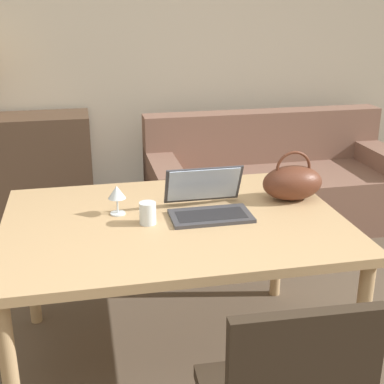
{
  "coord_description": "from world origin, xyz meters",
  "views": [
    {
      "loc": [
        -0.42,
        -1.34,
        1.66
      ],
      "look_at": [
        0.03,
        0.8,
        0.86
      ],
      "focal_mm": 50.0,
      "sensor_mm": 36.0,
      "label": 1
    }
  ],
  "objects_px": {
    "couch": "(273,187)",
    "laptop": "(207,201)",
    "drinking_glass": "(148,213)",
    "wine_glass": "(117,194)",
    "handbag": "(292,182)"
  },
  "relations": [
    {
      "from": "couch",
      "to": "drinking_glass",
      "type": "relative_size",
      "value": 19.75
    },
    {
      "from": "drinking_glass",
      "to": "wine_glass",
      "type": "bearing_deg",
      "value": 131.37
    },
    {
      "from": "couch",
      "to": "handbag",
      "type": "bearing_deg",
      "value": -107.42
    },
    {
      "from": "couch",
      "to": "wine_glass",
      "type": "distance_m",
      "value": 1.98
    },
    {
      "from": "couch",
      "to": "handbag",
      "type": "relative_size",
      "value": 6.5
    },
    {
      "from": "laptop",
      "to": "handbag",
      "type": "xyz_separation_m",
      "value": [
        0.44,
        0.07,
        0.03
      ]
    },
    {
      "from": "couch",
      "to": "laptop",
      "type": "height_order",
      "value": "laptop"
    },
    {
      "from": "couch",
      "to": "laptop",
      "type": "distance_m",
      "value": 1.79
    },
    {
      "from": "wine_glass",
      "to": "handbag",
      "type": "distance_m",
      "value": 0.83
    },
    {
      "from": "drinking_glass",
      "to": "laptop",
      "type": "bearing_deg",
      "value": 15.06
    },
    {
      "from": "laptop",
      "to": "handbag",
      "type": "bearing_deg",
      "value": 9.64
    },
    {
      "from": "handbag",
      "to": "laptop",
      "type": "bearing_deg",
      "value": -170.36
    },
    {
      "from": "laptop",
      "to": "drinking_glass",
      "type": "bearing_deg",
      "value": -164.94
    },
    {
      "from": "wine_glass",
      "to": "laptop",
      "type": "bearing_deg",
      "value": -8.46
    },
    {
      "from": "handbag",
      "to": "couch",
      "type": "bearing_deg",
      "value": 72.58
    }
  ]
}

